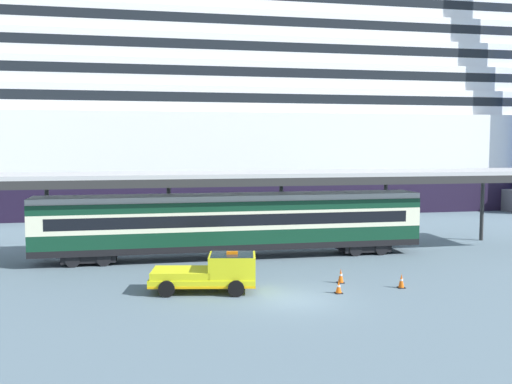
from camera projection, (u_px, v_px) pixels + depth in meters
The scene contains 8 objects.
ground_plane at pixel (294, 300), 26.38m from camera, with size 400.00×400.00×0.00m, color slate.
cruise_ship at pixel (315, 114), 68.64m from camera, with size 135.87×22.60×34.53m.
platform_canopy at pixel (231, 176), 36.30m from camera, with size 47.16×5.51×5.50m.
train_carriage at pixel (232, 222), 36.14m from camera, with size 24.65×2.81×4.11m.
service_truck at pixel (213, 272), 27.84m from camera, with size 5.47×2.94×2.02m.
traffic_cone_near at pixel (341, 276), 29.61m from camera, with size 0.36×0.36×0.77m.
traffic_cone_mid at pixel (401, 281), 28.59m from camera, with size 0.36×0.36×0.73m.
traffic_cone_far at pixel (339, 287), 27.55m from camera, with size 0.36×0.36×0.64m.
Camera 1 is at (-6.73, -25.03, 7.29)m, focal length 39.42 mm.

